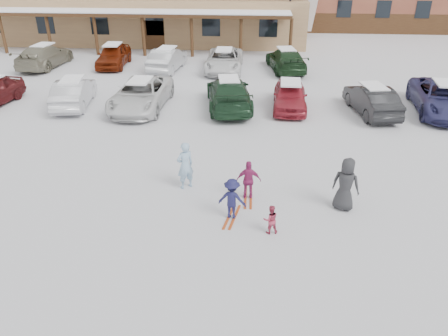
# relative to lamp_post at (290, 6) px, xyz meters

# --- Properties ---
(ground) EXTENTS (160.00, 160.00, 0.00)m
(ground) POSITION_rel_lamp_post_xyz_m (-3.59, -23.87, -3.27)
(ground) COLOR silver
(ground) RESTS_ON ground
(lamp_post) EXTENTS (0.50, 0.25, 5.75)m
(lamp_post) POSITION_rel_lamp_post_xyz_m (0.00, 0.00, 0.00)
(lamp_post) COLOR black
(lamp_post) RESTS_ON ground
(adult_skier) EXTENTS (0.74, 0.70, 1.70)m
(adult_skier) POSITION_rel_lamp_post_xyz_m (-4.65, -22.51, -2.42)
(adult_skier) COLOR #93B9D7
(adult_skier) RESTS_ON ground
(toddler_red) EXTENTS (0.51, 0.44, 0.92)m
(toddler_red) POSITION_rel_lamp_post_xyz_m (-1.78, -24.96, -2.81)
(toddler_red) COLOR #B0344F
(toddler_red) RESTS_ON ground
(child_navy) EXTENTS (0.94, 0.65, 1.34)m
(child_navy) POSITION_rel_lamp_post_xyz_m (-2.94, -24.26, -2.60)
(child_navy) COLOR #191944
(child_navy) RESTS_ON ground
(skis_child_navy) EXTENTS (0.45, 1.41, 0.03)m
(skis_child_navy) POSITION_rel_lamp_post_xyz_m (-2.94, -24.26, -3.26)
(skis_child_navy) COLOR #AB4118
(skis_child_navy) RESTS_ON ground
(child_magenta) EXTENTS (0.80, 0.34, 1.36)m
(child_magenta) POSITION_rel_lamp_post_xyz_m (-2.47, -23.06, -2.59)
(child_magenta) COLOR #A02966
(child_magenta) RESTS_ON ground
(skis_child_magenta) EXTENTS (0.22, 1.40, 0.03)m
(skis_child_magenta) POSITION_rel_lamp_post_xyz_m (-2.47, -23.06, -3.26)
(skis_child_magenta) COLOR #AB4118
(skis_child_magenta) RESTS_ON ground
(bystander_dark) EXTENTS (1.02, 0.87, 1.77)m
(bystander_dark) POSITION_rel_lamp_post_xyz_m (0.57, -23.46, -2.39)
(bystander_dark) COLOR #2A2A2D
(bystander_dark) RESTS_ON ground
(parked_car_1) EXTENTS (2.14, 4.48, 1.42)m
(parked_car_1) POSITION_rel_lamp_post_xyz_m (-11.73, -14.48, -2.56)
(parked_car_1) COLOR #B9BABF
(parked_car_1) RESTS_ON ground
(parked_car_2) EXTENTS (2.62, 5.39, 1.48)m
(parked_car_2) POSITION_rel_lamp_post_xyz_m (-8.16, -14.58, -2.53)
(parked_car_2) COLOR white
(parked_car_2) RESTS_ON ground
(parked_car_3) EXTENTS (2.87, 5.51, 1.53)m
(parked_car_3) POSITION_rel_lamp_post_xyz_m (-3.72, -14.16, -2.51)
(parked_car_3) COLOR #1C3B24
(parked_car_3) RESTS_ON ground
(parked_car_4) EXTENTS (1.82, 4.18, 1.40)m
(parked_car_4) POSITION_rel_lamp_post_xyz_m (-0.62, -14.08, -2.57)
(parked_car_4) COLOR #A52533
(parked_car_4) RESTS_ON ground
(parked_car_5) EXTENTS (2.17, 4.48, 1.41)m
(parked_car_5) POSITION_rel_lamp_post_xyz_m (3.36, -14.47, -2.56)
(parked_car_5) COLOR black
(parked_car_5) RESTS_ON ground
(parked_car_6) EXTENTS (3.10, 5.74, 1.53)m
(parked_car_6) POSITION_rel_lamp_post_xyz_m (6.89, -14.07, -2.51)
(parked_car_6) COLOR navy
(parked_car_6) RESTS_ON ground
(parked_car_7) EXTENTS (2.43, 5.29, 1.50)m
(parked_car_7) POSITION_rel_lamp_post_xyz_m (-16.76, -6.84, -2.52)
(parked_car_7) COLOR gray
(parked_car_7) RESTS_ON ground
(parked_car_8) EXTENTS (1.99, 4.47, 1.49)m
(parked_car_8) POSITION_rel_lamp_post_xyz_m (-12.14, -6.29, -2.52)
(parked_car_8) COLOR maroon
(parked_car_8) RESTS_ON ground
(parked_car_9) EXTENTS (2.04, 4.62, 1.47)m
(parked_car_9) POSITION_rel_lamp_post_xyz_m (-8.28, -7.12, -2.53)
(parked_car_9) COLOR #A8A9AD
(parked_car_9) RESTS_ON ground
(parked_car_10) EXTENTS (2.35, 5.07, 1.41)m
(parked_car_10) POSITION_rel_lamp_post_xyz_m (-4.52, -6.93, -2.57)
(parked_car_10) COLOR white
(parked_car_10) RESTS_ON ground
(parked_car_11) EXTENTS (2.81, 5.20, 1.43)m
(parked_car_11) POSITION_rel_lamp_post_xyz_m (-0.46, -6.54, -2.55)
(parked_car_11) COLOR #1B371D
(parked_car_11) RESTS_ON ground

